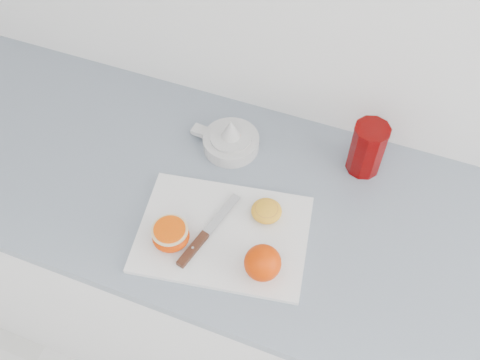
# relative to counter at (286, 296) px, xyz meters

# --- Properties ---
(counter) EXTENTS (2.38, 0.64, 0.89)m
(counter) POSITION_rel_counter_xyz_m (0.00, 0.00, 0.00)
(counter) COLOR white
(counter) RESTS_ON ground
(cutting_board) EXTENTS (0.42, 0.33, 0.01)m
(cutting_board) POSITION_rel_counter_xyz_m (-0.14, -0.11, 0.45)
(cutting_board) COLOR white
(cutting_board) RESTS_ON counter
(whole_orange) EXTENTS (0.08, 0.08, 0.08)m
(whole_orange) POSITION_rel_counter_xyz_m (-0.03, -0.17, 0.50)
(whole_orange) COLOR #E53D00
(whole_orange) RESTS_ON cutting_board
(half_orange) EXTENTS (0.08, 0.08, 0.05)m
(half_orange) POSITION_rel_counter_xyz_m (-0.24, -0.17, 0.48)
(half_orange) COLOR #E53D00
(half_orange) RESTS_ON cutting_board
(squeezed_shell) EXTENTS (0.07, 0.07, 0.03)m
(squeezed_shell) POSITION_rel_counter_xyz_m (-0.07, -0.03, 0.47)
(squeezed_shell) COLOR gold
(squeezed_shell) RESTS_ON cutting_board
(paring_knife) EXTENTS (0.07, 0.22, 0.01)m
(paring_knife) POSITION_rel_counter_xyz_m (-0.18, -0.16, 0.46)
(paring_knife) COLOR #4F2819
(paring_knife) RESTS_ON cutting_board
(citrus_juicer) EXTENTS (0.18, 0.14, 0.10)m
(citrus_juicer) POSITION_rel_counter_xyz_m (-0.23, 0.14, 0.47)
(citrus_juicer) COLOR silver
(citrus_juicer) RESTS_ON counter
(red_tumbler) EXTENTS (0.09, 0.09, 0.14)m
(red_tumbler) POSITION_rel_counter_xyz_m (0.10, 0.19, 0.51)
(red_tumbler) COLOR #610000
(red_tumbler) RESTS_ON counter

